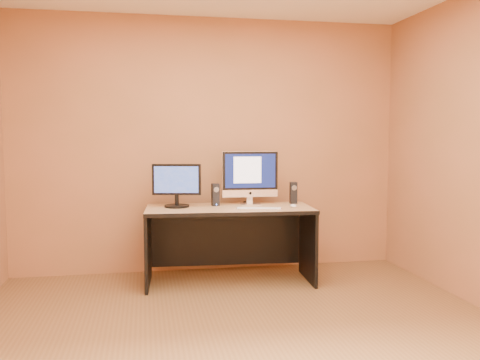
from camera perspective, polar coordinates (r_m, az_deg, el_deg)
The scene contains 11 objects.
floor at distance 3.58m, azimuth 0.96°, elevation -18.01°, with size 4.00×4.00×0.00m, color brown.
walls at distance 3.30m, azimuth 1.00°, elevation 3.27°, with size 4.00×4.00×2.60m, color #A96744, non-canonical shape.
desk at distance 4.87m, azimuth -1.19°, elevation -7.31°, with size 1.56×0.68×0.72m, color tan, non-canonical shape.
imac at distance 4.98m, azimuth 1.18°, elevation 0.30°, with size 0.56×0.21×0.54m, color silver, non-canonical shape.
second_monitor at distance 4.84m, azimuth -7.13°, elevation -0.63°, with size 0.47×0.23×0.41m, color black, non-canonical shape.
speaker_left at distance 4.91m, azimuth -2.78°, elevation -1.67°, with size 0.07×0.07×0.21m, color black, non-canonical shape.
speaker_right at distance 5.09m, azimuth 6.01°, elevation -1.44°, with size 0.07×0.07×0.21m, color black, non-canonical shape.
keyboard at distance 4.66m, azimuth 2.15°, elevation -3.24°, with size 0.42×0.11×0.02m, color silver.
mouse at distance 4.81m, azimuth 6.02°, elevation -2.90°, with size 0.06×0.10×0.04m, color silver.
cable_a at distance 5.12m, azimuth 1.12°, elevation -2.55°, with size 0.01×0.01×0.21m, color black.
cable_b at distance 5.12m, azimuth 0.49°, elevation -2.55°, with size 0.01×0.01×0.18m, color black.
Camera 1 is at (-0.67, -3.23, 1.40)m, focal length 38.00 mm.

